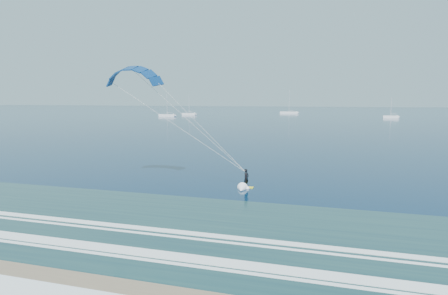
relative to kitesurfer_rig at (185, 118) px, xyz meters
name	(u,v)px	position (x,y,z in m)	size (l,w,h in m)	color
ground	(2,282)	(-0.45, -22.95, -7.17)	(900.00, 900.00, 0.00)	#072444
kitesurfer_rig	(185,118)	(0.00, 0.00, 0.00)	(16.44, 4.71, 13.55)	yellow
sailboat_0	(167,115)	(-71.77, 147.99, -6.49)	(8.60, 2.40, 11.71)	silver
sailboat_1	(189,114)	(-67.96, 168.20, -6.50)	(7.79, 2.40, 10.83)	silver
sailboat_2	(289,112)	(-18.51, 209.61, -6.47)	(10.90, 2.40, 14.39)	silver
sailboat_3	(391,117)	(35.43, 164.71, -6.50)	(6.80, 2.40, 9.71)	silver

